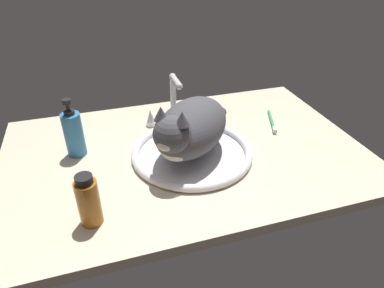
% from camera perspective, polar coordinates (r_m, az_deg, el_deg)
% --- Properties ---
extents(countertop, '(1.09, 0.71, 0.03)m').
position_cam_1_polar(countertop, '(1.06, -1.17, -1.80)').
color(countertop, beige).
rests_on(countertop, ground).
extents(sink_basin, '(0.36, 0.36, 0.02)m').
position_cam_1_polar(sink_basin, '(1.02, -0.00, -1.42)').
color(sink_basin, white).
rests_on(sink_basin, countertop).
extents(faucet, '(0.20, 0.12, 0.18)m').
position_cam_1_polar(faucet, '(1.16, -3.02, 6.55)').
color(faucet, silver).
rests_on(faucet, countertop).
extents(cat, '(0.34, 0.35, 0.18)m').
position_cam_1_polar(cat, '(0.96, -0.49, 2.56)').
color(cat, '#4C4C51').
rests_on(cat, sink_basin).
extents(amber_bottle, '(0.05, 0.05, 0.13)m').
position_cam_1_polar(amber_bottle, '(0.81, -16.96, -9.13)').
color(amber_bottle, '#B2661E').
rests_on(amber_bottle, countertop).
extents(soap_pump_bottle, '(0.06, 0.06, 0.18)m').
position_cam_1_polar(soap_pump_bottle, '(1.05, -19.22, 1.69)').
color(soap_pump_bottle, teal).
rests_on(soap_pump_bottle, countertop).
extents(toothbrush, '(0.07, 0.15, 0.02)m').
position_cam_1_polar(toothbrush, '(1.22, 13.26, 3.63)').
color(toothbrush, '#3FB266').
rests_on(toothbrush, countertop).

